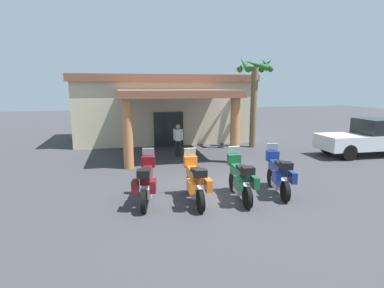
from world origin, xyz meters
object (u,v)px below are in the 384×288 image
Objects in this scene: motorcycle_orange at (195,181)px; pedestrian at (178,138)px; motorcycle_blue at (279,174)px; pickup_truck_white at (369,138)px; palm_tree_near_portico at (255,83)px; motel_building at (163,107)px; motorcycle_green at (240,179)px; motorcycle_maroon at (146,182)px.

pedestrian reaches higher than motorcycle_orange.
pickup_truck_white reaches higher than motorcycle_blue.
pickup_truck_white is (9.86, -2.33, -0.04)m from pedestrian.
pedestrian is 5.85m from palm_tree_near_portico.
motorcycle_blue is 1.29× the size of pedestrian.
palm_tree_near_portico reaches higher than pickup_truck_white.
pickup_truck_white is 6.80m from palm_tree_near_portico.
motel_building is 6.46m from palm_tree_near_portico.
motorcycle_orange is (-1.00, -11.86, -1.53)m from motel_building.
motorcycle_orange is 11.53m from pickup_truck_white.
motorcycle_blue is at bearing -148.73° from pickup_truck_white.
motorcycle_green is 0.41× the size of palm_tree_near_portico.
motorcycle_maroon is 1.53m from motorcycle_orange.
motorcycle_blue is 6.77m from pedestrian.
pickup_truck_white is at bearing -36.47° from palm_tree_near_portico.
motorcycle_orange is 1.00× the size of motorcycle_green.
pickup_truck_white is at bearing -68.01° from pedestrian.
pickup_truck_white is at bearing -65.45° from motorcycle_orange.
motel_building is 12.04m from motorcycle_blue.
motel_building reaches higher than motorcycle_maroon.
motorcycle_orange is at bearing -126.45° from palm_tree_near_portico.
palm_tree_near_portico reaches higher than motorcycle_orange.
motorcycle_blue is (1.49, 0.19, 0.00)m from motorcycle_green.
motorcycle_orange is at bearing -155.28° from pickup_truck_white.
motorcycle_green is 1.50m from motorcycle_blue.
pickup_truck_white is (10.73, 4.20, 0.24)m from motorcycle_orange.
motel_building is 2.18× the size of palm_tree_near_portico.
palm_tree_near_portico reaches higher than motorcycle_green.
pickup_truck_white reaches higher than motorcycle_maroon.
motel_building reaches higher than motorcycle_orange.
motorcycle_maroon is at bearing 79.57° from motorcycle_orange.
motorcycle_green is at bearing 110.09° from motorcycle_blue.
motel_building reaches higher than motorcycle_green.
palm_tree_near_portico is (4.92, 1.33, 2.86)m from pedestrian.
motorcycle_maroon is 4.48m from motorcycle_blue.
motorcycle_green is at bearing -139.39° from pedestrian.
motel_building is 5.49m from pedestrian.
motel_building is 5.40× the size of motorcycle_blue.
motel_building is 5.34× the size of motorcycle_green.
motorcycle_maroon is at bearing 99.30° from motorcycle_blue.
motel_building is 12.46m from pickup_truck_white.
motorcycle_blue is (1.99, -11.77, -1.53)m from motel_building.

